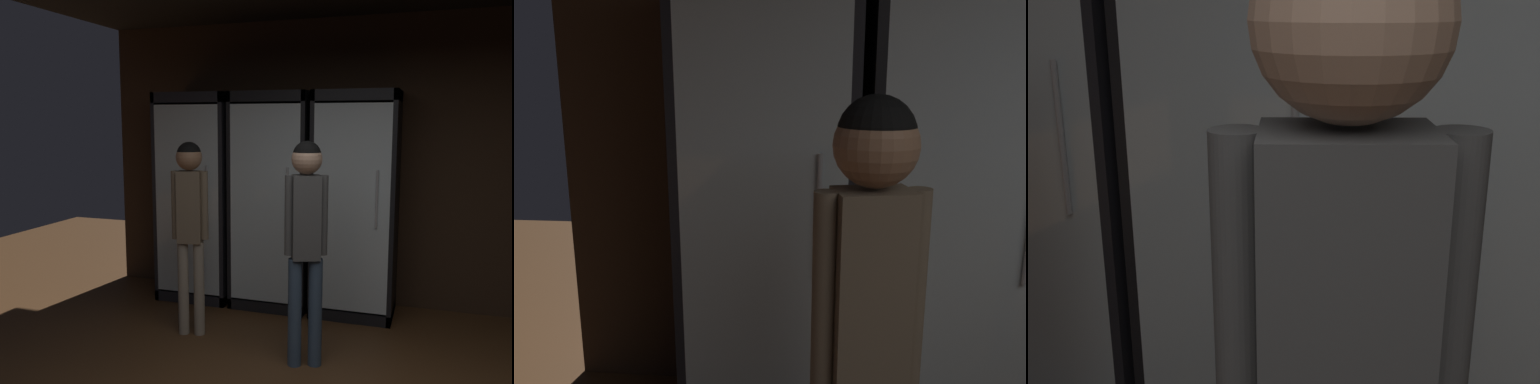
% 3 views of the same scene
% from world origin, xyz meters
% --- Properties ---
extents(cooler_far_left, '(0.75, 0.63, 2.08)m').
position_xyz_m(cooler_far_left, '(-1.89, 2.72, 1.02)').
color(cooler_far_left, black).
rests_on(cooler_far_left, ground).
extents(cooler_left, '(0.75, 0.63, 2.08)m').
position_xyz_m(cooler_left, '(-1.10, 2.72, 1.02)').
color(cooler_left, black).
rests_on(cooler_left, ground).
extents(shopper_near, '(0.31, 0.22, 1.64)m').
position_xyz_m(shopper_near, '(-1.54, 1.72, 1.07)').
color(shopper_near, gray).
rests_on(shopper_near, ground).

